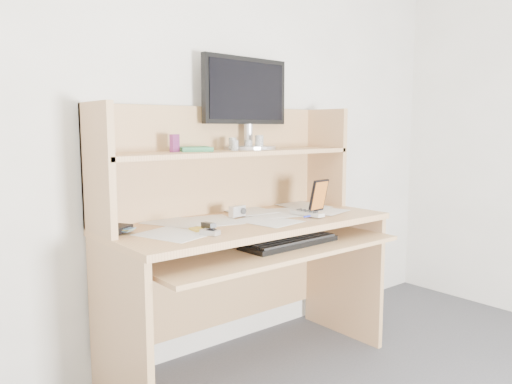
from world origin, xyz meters
TOP-DOWN VIEW (x-y plane):
  - back_wall at (0.00, 1.80)m, footprint 3.60×0.04m
  - desk at (0.00, 1.56)m, footprint 1.40×0.70m
  - paper_clutter at (0.00, 1.48)m, footprint 1.32×0.54m
  - keyboard at (0.09, 1.29)m, footprint 0.50×0.19m
  - tv_remote at (0.29, 1.38)m, footprint 0.07×0.19m
  - flip_phone at (-0.34, 1.32)m, footprint 0.07×0.09m
  - stapler at (-0.30, 1.37)m, footprint 0.05×0.12m
  - wallet at (-0.62, 1.60)m, footprint 0.13×0.13m
  - sticky_note_pad at (-0.32, 1.43)m, footprint 0.08×0.08m
  - digital_camera at (-0.01, 1.57)m, footprint 0.09×0.05m
  - game_case at (0.42, 1.43)m, footprint 0.12×0.03m
  - blue_pen at (0.30, 1.34)m, footprint 0.15×0.01m
  - card_box at (-0.30, 1.66)m, footprint 0.06×0.04m
  - shelf_book at (-0.17, 1.70)m, footprint 0.22×0.24m
  - chip_stack_a at (-0.00, 1.60)m, footprint 0.05×0.05m
  - chip_stack_b at (0.04, 1.67)m, footprint 0.04×0.04m
  - chip_stack_c at (0.12, 1.64)m, footprint 0.05×0.05m
  - chip_stack_d at (0.16, 1.60)m, footprint 0.06×0.06m
  - monitor at (0.16, 1.71)m, footprint 0.55×0.28m

SIDE VIEW (x-z plane):
  - keyboard at x=0.09m, z-range 0.65..0.68m
  - desk at x=0.00m, z-range 0.04..1.34m
  - paper_clutter at x=0.00m, z-range 0.75..0.76m
  - sticky_note_pad at x=-0.32m, z-range 0.75..0.76m
  - blue_pen at x=0.30m, z-range 0.76..0.76m
  - tv_remote at x=0.29m, z-range 0.76..0.77m
  - flip_phone at x=-0.34m, z-range 0.76..0.78m
  - wallet at x=-0.62m, z-range 0.76..0.78m
  - stapler at x=-0.30m, z-range 0.76..0.79m
  - digital_camera at x=-0.01m, z-range 0.76..0.81m
  - game_case at x=0.42m, z-range 0.76..0.92m
  - shelf_book at x=-0.17m, z-range 1.08..1.10m
  - chip_stack_c at x=0.12m, z-range 1.08..1.13m
  - chip_stack_a at x=0.00m, z-range 1.08..1.13m
  - chip_stack_b at x=0.04m, z-range 1.08..1.14m
  - chip_stack_d at x=0.16m, z-range 1.08..1.16m
  - card_box at x=-0.30m, z-range 1.08..1.16m
  - back_wall at x=0.00m, z-range 0.00..2.50m
  - monitor at x=0.16m, z-range 1.10..1.57m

